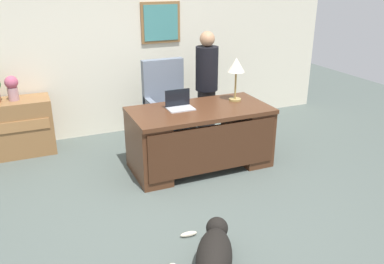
# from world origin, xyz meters

# --- Properties ---
(ground_plane) EXTENTS (12.00, 12.00, 0.00)m
(ground_plane) POSITION_xyz_m (0.00, 0.00, 0.00)
(ground_plane) COLOR #4C5651
(back_wall) EXTENTS (7.00, 0.16, 2.70)m
(back_wall) POSITION_xyz_m (0.00, 2.60, 1.35)
(back_wall) COLOR beige
(back_wall) RESTS_ON ground_plane
(desk) EXTENTS (1.73, 0.87, 0.78)m
(desk) POSITION_xyz_m (0.54, 0.90, 0.42)
(desk) COLOR #4C2B19
(desk) RESTS_ON ground_plane
(armchair) EXTENTS (0.60, 0.59, 1.20)m
(armchair) POSITION_xyz_m (0.43, 1.84, 0.52)
(armchair) COLOR slate
(armchair) RESTS_ON ground_plane
(person_standing) EXTENTS (0.32, 0.32, 1.59)m
(person_standing) POSITION_xyz_m (1.00, 1.72, 0.82)
(person_standing) COLOR #262323
(person_standing) RESTS_ON ground_plane
(dog_lying) EXTENTS (0.61, 0.78, 0.30)m
(dog_lying) POSITION_xyz_m (-0.16, -0.92, 0.15)
(dog_lying) COLOR black
(dog_lying) RESTS_ON ground_plane
(laptop) EXTENTS (0.32, 0.22, 0.23)m
(laptop) POSITION_xyz_m (0.30, 1.03, 0.83)
(laptop) COLOR #B2B5BA
(laptop) RESTS_ON desk
(desk_lamp) EXTENTS (0.22, 0.22, 0.56)m
(desk_lamp) POSITION_xyz_m (1.10, 1.06, 1.21)
(desk_lamp) COLOR #9E8447
(desk_lamp) RESTS_ON desk
(vase_with_flowers) EXTENTS (0.17, 0.17, 0.33)m
(vase_with_flowers) POSITION_xyz_m (-1.56, 2.25, 0.95)
(vase_with_flowers) COLOR #B6878D
(vase_with_flowers) RESTS_ON credenza
(dog_toy_plush) EXTENTS (0.17, 0.06, 0.05)m
(dog_toy_plush) POSITION_xyz_m (-0.18, -0.42, 0.03)
(dog_toy_plush) COLOR beige
(dog_toy_plush) RESTS_ON ground_plane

